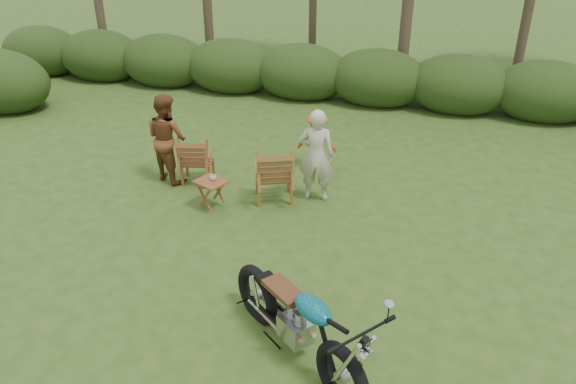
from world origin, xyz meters
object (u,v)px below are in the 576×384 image
(adult_b, at_px, (171,178))
(adult_a, at_px, (315,198))
(cup, at_px, (213,178))
(child, at_px, (316,168))
(lawn_chair_left, at_px, (199,181))
(side_table, at_px, (212,195))
(lawn_chair_right, at_px, (274,199))
(motorcycle, at_px, (296,353))

(adult_b, bearing_deg, adult_a, -154.65)
(cup, xyz_separation_m, child, (1.34, 1.98, -0.58))
(cup, bearing_deg, lawn_chair_left, 128.91)
(side_table, xyz_separation_m, adult_b, (-1.21, 0.86, -0.27))
(lawn_chair_left, bearing_deg, adult_a, 165.55)
(cup, bearing_deg, adult_b, 146.88)
(lawn_chair_left, relative_size, adult_a, 0.56)
(adult_a, height_order, child, adult_a)
(adult_b, height_order, child, adult_b)
(lawn_chair_right, xyz_separation_m, adult_b, (-2.14, 0.25, 0.00))
(lawn_chair_left, height_order, cup, cup)
(side_table, bearing_deg, lawn_chair_right, 33.29)
(lawn_chair_left, bearing_deg, child, -163.94)
(motorcycle, distance_m, adult_a, 3.86)
(lawn_chair_left, bearing_deg, side_table, 113.12)
(lawn_chair_right, bearing_deg, cup, 9.59)
(side_table, bearing_deg, cup, 59.07)
(adult_b, bearing_deg, child, -129.94)
(motorcycle, bearing_deg, lawn_chair_left, 166.37)
(lawn_chair_left, xyz_separation_m, adult_b, (-0.55, -0.05, 0.00))
(adult_b, bearing_deg, side_table, 170.25)
(motorcycle, height_order, adult_a, adult_a)
(adult_a, bearing_deg, adult_b, -6.20)
(side_table, height_order, child, child)
(child, bearing_deg, motorcycle, 98.58)
(motorcycle, relative_size, lawn_chair_left, 2.50)
(lawn_chair_right, height_order, side_table, side_table)
(motorcycle, xyz_separation_m, cup, (-2.27, 3.00, 0.58))
(motorcycle, bearing_deg, lawn_chair_right, 149.86)
(side_table, xyz_separation_m, cup, (0.03, 0.05, 0.31))
(motorcycle, relative_size, lawn_chair_right, 2.24)
(adult_b, bearing_deg, cup, 172.45)
(side_table, xyz_separation_m, adult_a, (1.64, 0.85, -0.27))
(side_table, height_order, cup, cup)
(motorcycle, xyz_separation_m, adult_a, (-0.66, 3.80, 0.00))
(cup, height_order, child, cup)
(adult_a, distance_m, child, 1.22)
(lawn_chair_right, xyz_separation_m, side_table, (-0.93, -0.61, 0.27))
(adult_b, bearing_deg, motorcycle, 158.18)
(cup, xyz_separation_m, adult_b, (-1.24, 0.81, -0.58))
(lawn_chair_right, relative_size, child, 0.88)
(side_table, relative_size, adult_a, 0.32)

